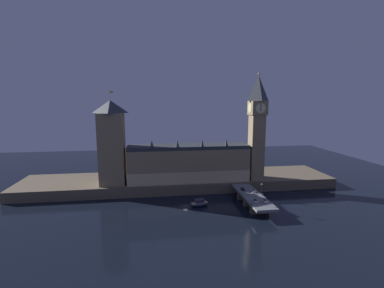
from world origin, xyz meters
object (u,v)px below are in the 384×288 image
Objects in this scene: car_northbound_trail at (255,201)px; victoria_tower at (112,142)px; car_northbound_lead at (243,189)px; car_southbound_trail at (253,191)px; boat_upstream at (199,204)px; car_southbound_lead at (265,201)px; street_lamp_near at (252,197)px; street_lamp_mid at (262,188)px; pedestrian_mid_walk at (263,195)px; clock_tower at (257,124)px.

victoria_tower is at bearing 150.70° from car_northbound_trail.
car_southbound_trail reaches higher than car_northbound_lead.
car_southbound_lead is at bearing -24.87° from boat_upstream.
boat_upstream is at bearing 144.34° from street_lamp_near.
car_northbound_trail is at bearing 171.20° from car_southbound_lead.
pedestrian_mid_walk is at bearing -97.49° from street_lamp_mid.
car_southbound_trail reaches higher than boat_upstream.
victoria_tower is 12.89× the size of car_southbound_trail.
clock_tower is 10.80× the size of street_lamp_mid.
pedestrian_mid_walk is 0.26× the size of street_lamp_near.
car_northbound_trail reaches higher than boat_upstream.
clock_tower is at bearing 76.43° from pedestrian_mid_walk.
victoria_tower is at bearing 161.53° from car_southbound_trail.
clock_tower is 40.32× the size of pedestrian_mid_walk.
car_southbound_lead is 17.62m from car_southbound_trail.
street_lamp_mid is at bearing 75.89° from car_southbound_lead.
victoria_tower is at bearing 147.93° from street_lamp_near.
boat_upstream is (53.13, -30.97, -33.15)m from victoria_tower.
car_northbound_trail is 5.35m from car_southbound_lead.
car_northbound_trail is at bearing -126.43° from street_lamp_mid.
street_lamp_mid is (90.01, -34.55, -23.96)m from victoria_tower.
pedestrian_mid_walk is at bearing -22.76° from victoria_tower.
car_northbound_trail is 32.67m from boat_upstream.
car_southbound_trail is (5.29, -4.47, 0.07)m from car_northbound_lead.
car_northbound_trail is 0.33× the size of boat_upstream.
clock_tower is 68.62m from boat_upstream.
boat_upstream is (-36.88, 3.58, -9.19)m from street_lamp_mid.
car_southbound_trail is 7.20m from street_lamp_mid.
street_lamp_near is (-3.04, -3.43, 3.73)m from car_northbound_trail.
pedestrian_mid_walk is (-8.24, -34.12, -38.28)m from clock_tower.
car_northbound_lead is 1.04× the size of car_southbound_lead.
clock_tower is 51.93m from pedestrian_mid_walk.
street_lamp_mid is at bearing -61.09° from car_southbound_trail.
street_lamp_near is at bearing -127.69° from street_lamp_mid.
car_northbound_lead is 2.30× the size of pedestrian_mid_walk.
victoria_tower reaches higher than street_lamp_mid.
car_southbound_lead is at bearing -90.00° from car_southbound_trail.
street_lamp_mid reaches higher than car_northbound_trail.
street_lamp_mid is at bearing -50.16° from car_northbound_lead.
pedestrian_mid_walk reaches higher than car_northbound_lead.
car_northbound_trail is 2.16× the size of pedestrian_mid_walk.
car_northbound_trail is 0.58× the size of street_lamp_mid.
clock_tower is at bearing 75.85° from street_lamp_mid.
car_southbound_trail is (-0.00, 17.62, 0.05)m from car_southbound_lead.
victoria_tower is 102.46m from car_southbound_lead.
street_lamp_near is (-19.21, -45.80, -34.86)m from clock_tower.
car_southbound_trail is at bearing 90.00° from car_southbound_lead.
clock_tower is 46.83m from car_northbound_lead.
street_lamp_near reaches higher than car_southbound_lead.
victoria_tower is 14.66× the size of car_northbound_lead.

